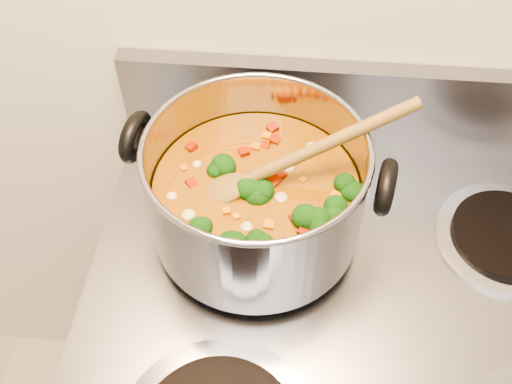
# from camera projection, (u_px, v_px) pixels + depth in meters

# --- Properties ---
(stockpot) EXTENTS (0.35, 0.29, 0.17)m
(stockpot) POSITION_uv_depth(u_px,v_px,m) (256.00, 192.00, 0.76)
(stockpot) COLOR #9C9CA3
(stockpot) RESTS_ON electric_range
(wooden_spoon) EXTENTS (0.29, 0.13, 0.13)m
(wooden_spoon) POSITION_uv_depth(u_px,v_px,m) (271.00, 169.00, 0.73)
(wooden_spoon) COLOR brown
(wooden_spoon) RESTS_ON stockpot
(cooktop_crumbs) EXTENTS (0.27, 0.23, 0.01)m
(cooktop_crumbs) POSITION_uv_depth(u_px,v_px,m) (218.00, 238.00, 0.82)
(cooktop_crumbs) COLOR black
(cooktop_crumbs) RESTS_ON electric_range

